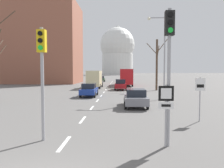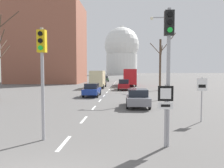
# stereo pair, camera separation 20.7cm
# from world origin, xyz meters

# --- Properties ---
(lane_stripe_0) EXTENTS (0.16, 2.00, 0.01)m
(lane_stripe_0) POSITION_xyz_m (0.00, 3.96, 0.00)
(lane_stripe_0) COLOR silver
(lane_stripe_0) RESTS_ON ground_plane
(lane_stripe_1) EXTENTS (0.16, 2.00, 0.01)m
(lane_stripe_1) POSITION_xyz_m (0.00, 8.46, 0.00)
(lane_stripe_1) COLOR silver
(lane_stripe_1) RESTS_ON ground_plane
(lane_stripe_2) EXTENTS (0.16, 2.00, 0.01)m
(lane_stripe_2) POSITION_xyz_m (0.00, 12.96, 0.00)
(lane_stripe_2) COLOR silver
(lane_stripe_2) RESTS_ON ground_plane
(lane_stripe_3) EXTENTS (0.16, 2.00, 0.01)m
(lane_stripe_3) POSITION_xyz_m (0.00, 17.46, 0.00)
(lane_stripe_3) COLOR silver
(lane_stripe_3) RESTS_ON ground_plane
(lane_stripe_4) EXTENTS (0.16, 2.00, 0.01)m
(lane_stripe_4) POSITION_xyz_m (0.00, 21.96, 0.00)
(lane_stripe_4) COLOR silver
(lane_stripe_4) RESTS_ON ground_plane
(lane_stripe_5) EXTENTS (0.16, 2.00, 0.01)m
(lane_stripe_5) POSITION_xyz_m (0.00, 26.46, 0.00)
(lane_stripe_5) COLOR silver
(lane_stripe_5) RESTS_ON ground_plane
(lane_stripe_6) EXTENTS (0.16, 2.00, 0.01)m
(lane_stripe_6) POSITION_xyz_m (0.00, 30.96, 0.00)
(lane_stripe_6) COLOR silver
(lane_stripe_6) RESTS_ON ground_plane
(lane_stripe_7) EXTENTS (0.16, 2.00, 0.01)m
(lane_stripe_7) POSITION_xyz_m (0.00, 35.46, 0.00)
(lane_stripe_7) COLOR silver
(lane_stripe_7) RESTS_ON ground_plane
(lane_stripe_8) EXTENTS (0.16, 2.00, 0.01)m
(lane_stripe_8) POSITION_xyz_m (0.00, 39.96, 0.00)
(lane_stripe_8) COLOR silver
(lane_stripe_8) RESTS_ON ground_plane
(lane_stripe_9) EXTENTS (0.16, 2.00, 0.01)m
(lane_stripe_9) POSITION_xyz_m (0.00, 44.46, 0.00)
(lane_stripe_9) COLOR silver
(lane_stripe_9) RESTS_ON ground_plane
(lane_stripe_10) EXTENTS (0.16, 2.00, 0.01)m
(lane_stripe_10) POSITION_xyz_m (0.00, 48.96, 0.00)
(lane_stripe_10) COLOR silver
(lane_stripe_10) RESTS_ON ground_plane
(lane_stripe_11) EXTENTS (0.16, 2.00, 0.01)m
(lane_stripe_11) POSITION_xyz_m (0.00, 53.46, 0.00)
(lane_stripe_11) COLOR silver
(lane_stripe_11) RESTS_ON ground_plane
(lane_stripe_12) EXTENTS (0.16, 2.00, 0.01)m
(lane_stripe_12) POSITION_xyz_m (0.00, 57.96, 0.00)
(lane_stripe_12) COLOR silver
(lane_stripe_12) RESTS_ON ground_plane
(lane_stripe_13) EXTENTS (0.16, 2.00, 0.01)m
(lane_stripe_13) POSITION_xyz_m (0.00, 62.46, 0.00)
(lane_stripe_13) COLOR silver
(lane_stripe_13) RESTS_ON ground_plane
(traffic_signal_near_right) EXTENTS (0.36, 0.34, 5.50)m
(traffic_signal_near_right) POSITION_xyz_m (4.28, 3.83, 3.82)
(traffic_signal_near_right) COLOR #9E9EA3
(traffic_signal_near_right) RESTS_ON ground_plane
(traffic_signal_centre_tall) EXTENTS (0.36, 0.34, 4.91)m
(traffic_signal_centre_tall) POSITION_xyz_m (-1.02, 4.34, 3.43)
(traffic_signal_centre_tall) COLOR #9E9EA3
(traffic_signal_centre_tall) RESTS_ON ground_plane
(route_sign_post) EXTENTS (0.60, 0.08, 2.51)m
(route_sign_post) POSITION_xyz_m (4.16, 3.69, 1.71)
(route_sign_post) COLOR #9E9EA3
(route_sign_post) RESTS_ON ground_plane
(speed_limit_sign) EXTENTS (0.60, 0.08, 2.68)m
(speed_limit_sign) POSITION_xyz_m (7.16, 8.31, 1.81)
(speed_limit_sign) COLOR #9E9EA3
(speed_limit_sign) RESTS_ON ground_plane
(street_lamp_right) EXTENTS (1.99, 0.36, 8.96)m
(street_lamp_right) POSITION_xyz_m (6.89, 19.29, 5.42)
(street_lamp_right) COLOR #9E9EA3
(street_lamp_right) RESTS_ON ground_plane
(sedan_near_left) EXTENTS (1.95, 4.19, 1.53)m
(sedan_near_left) POSITION_xyz_m (3.67, 13.66, 0.78)
(sedan_near_left) COLOR slate
(sedan_near_left) RESTS_ON ground_plane
(sedan_near_right) EXTENTS (1.85, 3.92, 1.67)m
(sedan_near_right) POSITION_xyz_m (-3.04, 58.54, 0.85)
(sedan_near_right) COLOR #2D4C33
(sedan_near_right) RESTS_ON ground_plane
(sedan_mid_centre) EXTENTS (1.95, 3.99, 1.56)m
(sedan_mid_centre) POSITION_xyz_m (3.67, 60.29, 0.78)
(sedan_mid_centre) COLOR black
(sedan_mid_centre) RESTS_ON ground_plane
(sedan_far_left) EXTENTS (1.84, 4.01, 1.67)m
(sedan_far_left) POSITION_xyz_m (3.73, 75.31, 0.85)
(sedan_far_left) COLOR #B7B7BC
(sedan_far_left) RESTS_ON ground_plane
(sedan_far_right) EXTENTS (1.83, 4.50, 1.61)m
(sedan_far_right) POSITION_xyz_m (-1.40, 21.22, 0.82)
(sedan_far_right) COLOR navy
(sedan_far_right) RESTS_ON ground_plane
(sedan_distant_centre) EXTENTS (1.91, 4.34, 1.75)m
(sedan_distant_centre) POSITION_xyz_m (2.42, 30.73, 0.88)
(sedan_distant_centre) COLOR maroon
(sedan_distant_centre) RESTS_ON ground_plane
(city_bus) EXTENTS (2.66, 10.80, 3.48)m
(city_bus) POSITION_xyz_m (3.60, 41.79, 2.05)
(city_bus) COLOR red
(city_bus) RESTS_ON ground_plane
(delivery_truck) EXTENTS (2.44, 7.20, 3.14)m
(delivery_truck) POSITION_xyz_m (-2.27, 34.68, 1.70)
(delivery_truck) COLOR #333842
(delivery_truck) RESTS_ON ground_plane
(bare_tree_right_near) EXTENTS (4.00, 4.15, 9.17)m
(bare_tree_right_near) POSITION_xyz_m (8.22, 30.14, 4.40)
(bare_tree_right_near) COLOR brown
(bare_tree_right_near) RESTS_ON ground_plane
(capitol_dome) EXTENTS (29.42, 29.42, 41.55)m
(capitol_dome) POSITION_xyz_m (0.00, 183.14, 20.24)
(capitol_dome) COLOR silver
(capitol_dome) RESTS_ON ground_plane
(apartment_block_left) EXTENTS (18.00, 14.00, 20.36)m
(apartment_block_left) POSITION_xyz_m (-17.53, 51.91, 10.18)
(apartment_block_left) COLOR #935642
(apartment_block_left) RESTS_ON ground_plane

